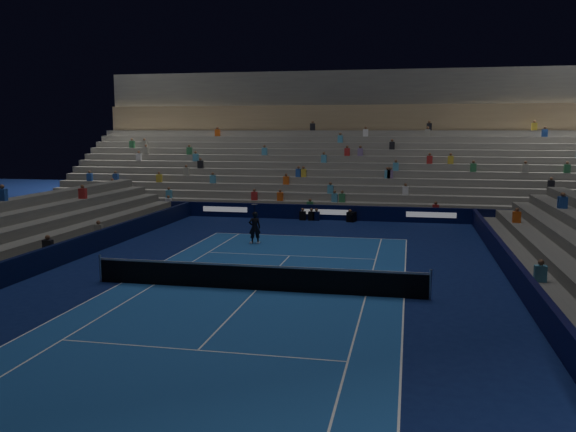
{
  "coord_description": "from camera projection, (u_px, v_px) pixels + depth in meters",
  "views": [
    {
      "loc": [
        5.56,
        -21.31,
        5.98
      ],
      "look_at": [
        0.0,
        6.0,
        2.0
      ],
      "focal_mm": 37.36,
      "sensor_mm": 36.0,
      "label": 1
    }
  ],
  "objects": [
    {
      "name": "court_surface",
      "position": [
        256.0,
        290.0,
        22.62
      ],
      "size": [
        10.97,
        23.77,
        0.01
      ],
      "primitive_type": "cube",
      "color": "#1B4C98",
      "rests_on": "ground"
    },
    {
      "name": "tennis_player",
      "position": [
        255.0,
        228.0,
        31.84
      ],
      "size": [
        0.73,
        0.59,
        1.74
      ],
      "primitive_type": "imported",
      "rotation": [
        0.0,
        0.0,
        3.46
      ],
      "color": "black",
      "rests_on": "ground"
    },
    {
      "name": "sponsor_barrier_east",
      "position": [
        529.0,
        291.0,
        20.63
      ],
      "size": [
        0.25,
        37.0,
        1.0
      ],
      "primitive_type": "cube",
      "color": "#080932",
      "rests_on": "ground"
    },
    {
      "name": "sponsor_barrier_west",
      "position": [
        26.0,
        266.0,
        24.46
      ],
      "size": [
        0.25,
        37.0,
        1.0
      ],
      "primitive_type": "cube",
      "color": "black",
      "rests_on": "ground"
    },
    {
      "name": "broadcast_camera",
      "position": [
        351.0,
        217.0,
        39.62
      ],
      "size": [
        0.65,
        1.02,
        0.65
      ],
      "color": "black",
      "rests_on": "ground"
    },
    {
      "name": "tennis_net",
      "position": [
        256.0,
        277.0,
        22.55
      ],
      "size": [
        12.9,
        0.1,
        1.1
      ],
      "color": "#B2B2B7",
      "rests_on": "ground"
    },
    {
      "name": "grandstand_main",
      "position": [
        341.0,
        163.0,
        49.21
      ],
      "size": [
        44.0,
        15.2,
        11.2
      ],
      "color": "slate",
      "rests_on": "ground"
    },
    {
      "name": "ground",
      "position": [
        256.0,
        290.0,
        22.62
      ],
      "size": [
        90.0,
        90.0,
        0.0
      ],
      "primitive_type": "plane",
      "color": "#0C194D",
      "rests_on": "ground"
    },
    {
      "name": "sponsor_barrier_far",
      "position": [
        325.0,
        212.0,
        40.49
      ],
      "size": [
        44.0,
        0.25,
        1.0
      ],
      "primitive_type": "cube",
      "color": "black",
      "rests_on": "ground"
    }
  ]
}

